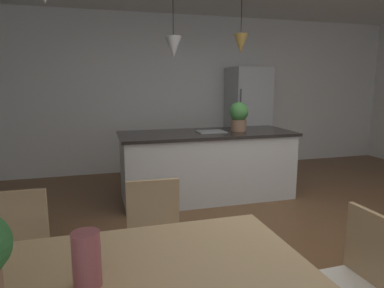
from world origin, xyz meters
TOP-DOWN VIEW (x-y plane):
  - ground_plane at (0.00, 0.00)m, footprint 10.00×8.40m
  - wall_back_kitchen at (0.00, 3.26)m, footprint 10.00×0.12m
  - chair_far_right at (-1.29, -0.52)m, footprint 0.42×0.42m
  - chair_kitchen_end at (-0.38, -1.34)m, footprint 0.40×0.40m
  - chair_far_left at (-2.18, -0.52)m, footprint 0.41×0.41m
  - kitchen_island at (-0.23, 1.56)m, footprint 2.32×0.89m
  - refrigerator at (0.96, 2.86)m, footprint 0.66×0.67m
  - pendant_over_island_main at (-0.68, 1.56)m, footprint 0.20×0.20m
  - pendant_over_island_aux at (0.22, 1.56)m, footprint 0.19×0.19m
  - potted_plant_on_island at (0.22, 1.56)m, footprint 0.26×0.26m
  - vase_on_dining_table at (-1.71, -1.39)m, footprint 0.11×0.11m

SIDE VIEW (x-z plane):
  - ground_plane at x=0.00m, z-range -0.04..0.00m
  - kitchen_island at x=-0.23m, z-range 0.01..0.92m
  - chair_far_right at x=-1.29m, z-range 0.04..0.91m
  - chair_kitchen_end at x=-0.38m, z-range 0.04..0.91m
  - chair_far_left at x=-2.18m, z-range 0.04..0.91m
  - vase_on_dining_table at x=-1.71m, z-range 0.75..0.97m
  - refrigerator at x=0.96m, z-range 0.00..1.81m
  - potted_plant_on_island at x=0.22m, z-range 0.92..1.31m
  - wall_back_kitchen at x=0.00m, z-range 0.00..2.70m
  - pendant_over_island_main at x=-0.68m, z-range 1.56..2.41m
  - pendant_over_island_aux at x=0.22m, z-range 1.67..2.44m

